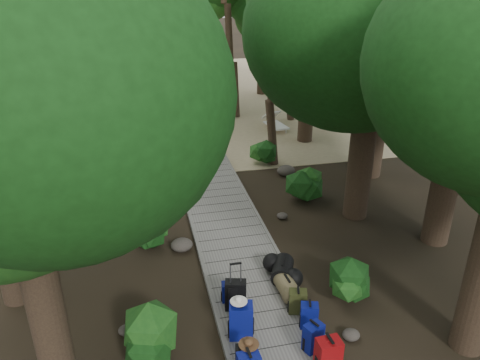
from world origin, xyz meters
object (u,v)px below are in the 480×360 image
object	(u,v)px
backpack_left_c	(241,319)
duffel_right_khaki	(287,287)
backpack_left_d	(229,291)
backpack_right_a	(328,354)
lone_suitcase_on_sand	(199,138)
sun_lounger	(276,122)
backpack_left_b	(246,360)
suitcase_on_boardwalk	(236,295)
duffel_right_black	(282,270)
kayak	(112,132)
backpack_right_b	(313,336)
backpack_right_c	(309,314)
backpack_right_d	(298,300)

from	to	relation	value
backpack_left_c	duffel_right_khaki	xyz separation A→B (m)	(1.26, 1.01, -0.21)
backpack_left_c	backpack_left_d	xyz separation A→B (m)	(-0.00, 1.11, -0.18)
backpack_right_a	lone_suitcase_on_sand	bearing A→B (deg)	89.28
backpack_left_c	sun_lounger	world-z (taller)	backpack_left_c
backpack_left_b	sun_lounger	world-z (taller)	backpack_left_b
lone_suitcase_on_sand	suitcase_on_boardwalk	bearing A→B (deg)	-112.51
backpack_left_d	duffel_right_black	world-z (taller)	backpack_left_d
backpack_left_d	lone_suitcase_on_sand	xyz separation A→B (m)	(0.82, 9.99, -0.03)
duffel_right_khaki	kayak	xyz separation A→B (m)	(-3.94, 12.05, -0.15)
backpack_right_b	backpack_right_c	size ratio (longest dim) A/B	1.08
backpack_left_b	backpack_right_c	distance (m)	1.75
backpack_left_c	backpack_left_d	world-z (taller)	backpack_left_c
backpack_right_c	duffel_right_khaki	size ratio (longest dim) A/B	0.95
backpack_left_c	backpack_right_b	size ratio (longest dim) A/B	1.32
backpack_right_c	lone_suitcase_on_sand	size ratio (longest dim) A/B	0.96
backpack_left_c	sun_lounger	bearing A→B (deg)	81.82
backpack_right_d	suitcase_on_boardwalk	distance (m)	1.28
duffel_right_black	kayak	world-z (taller)	duffel_right_black
duffel_right_black	backpack_left_d	bearing A→B (deg)	-137.05
backpack_right_c	kayak	bearing A→B (deg)	124.55
backpack_right_c	backpack_right_d	distance (m)	0.48
backpack_left_c	sun_lounger	distance (m)	13.08
backpack_right_c	duffel_right_black	size ratio (longest dim) A/B	0.79
duffel_right_black	lone_suitcase_on_sand	distance (m)	9.53
duffel_right_black	backpack_left_b	bearing A→B (deg)	-96.89
backpack_left_d	duffel_right_black	distance (m)	1.42
backpack_left_d	suitcase_on_boardwalk	xyz separation A→B (m)	(0.08, -0.29, 0.10)
suitcase_on_boardwalk	kayak	xyz separation A→B (m)	(-2.76, 12.24, -0.28)
backpack_right_b	backpack_right_c	bearing A→B (deg)	52.68
backpack_left_d	duffel_right_khaki	xyz separation A→B (m)	(1.26, -0.10, -0.03)
suitcase_on_boardwalk	duffel_right_black	bearing A→B (deg)	45.57
backpack_right_b	duffel_right_black	world-z (taller)	backpack_right_b
backpack_left_c	duffel_right_black	xyz separation A→B (m)	(1.34, 1.58, -0.18)
sun_lounger	backpack_right_a	bearing A→B (deg)	-112.82
sun_lounger	kayak	bearing A→B (deg)	164.30
backpack_right_d	duffel_right_khaki	bearing A→B (deg)	110.72
kayak	duffel_right_black	bearing A→B (deg)	-49.76
backpack_right_d	sun_lounger	xyz separation A→B (m)	(3.17, 11.85, -0.04)
backpack_right_b	lone_suitcase_on_sand	bearing A→B (deg)	68.38
backpack_right_d	suitcase_on_boardwalk	bearing A→B (deg)	179.21
backpack_right_d	lone_suitcase_on_sand	bearing A→B (deg)	109.02
suitcase_on_boardwalk	lone_suitcase_on_sand	xyz separation A→B (m)	(0.74, 10.28, -0.13)
backpack_left_c	kayak	size ratio (longest dim) A/B	0.27
backpack_right_a	suitcase_on_boardwalk	world-z (taller)	backpack_right_a
backpack_left_c	lone_suitcase_on_sand	xyz separation A→B (m)	(0.82, 11.10, -0.21)
duffel_right_khaki	kayak	distance (m)	12.68
backpack_right_d	duffel_right_black	xyz separation A→B (m)	(0.04, 1.14, -0.05)
backpack_right_b	backpack_left_c	bearing A→B (deg)	129.34
duffel_right_black	kayak	xyz separation A→B (m)	(-4.02, 11.48, -0.18)
backpack_left_d	sun_lounger	distance (m)	12.04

